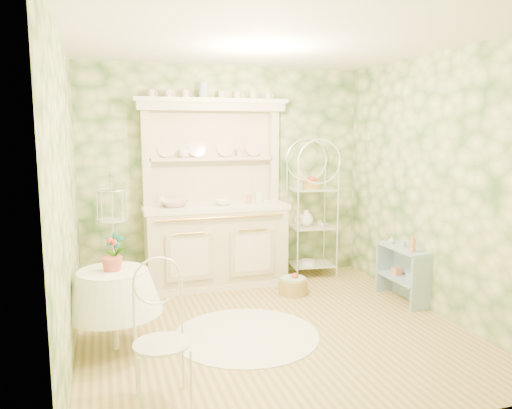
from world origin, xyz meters
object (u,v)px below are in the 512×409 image
object	(u,v)px
kitchen_dresser	(215,194)
cafe_chair	(162,346)
bakers_rack	(312,209)
round_table	(114,316)
birdcage_stand	(113,233)
side_shelf	(403,274)
floor_basket	(293,286)

from	to	relation	value
kitchen_dresser	cafe_chair	size ratio (longest dim) A/B	2.62
bakers_rack	round_table	distance (m)	3.05
round_table	birdcage_stand	distance (m)	1.48
side_shelf	kitchen_dresser	bearing A→B (deg)	150.10
kitchen_dresser	floor_basket	world-z (taller)	kitchen_dresser
bakers_rack	birdcage_stand	bearing A→B (deg)	-170.15
bakers_rack	side_shelf	bearing A→B (deg)	-58.08
bakers_rack	round_table	bearing A→B (deg)	-142.29
kitchen_dresser	birdcage_stand	size ratio (longest dim) A/B	1.50
cafe_chair	birdcage_stand	size ratio (longest dim) A/B	0.57
kitchen_dresser	birdcage_stand	distance (m)	1.28
birdcage_stand	kitchen_dresser	bearing A→B (deg)	6.26
kitchen_dresser	bakers_rack	distance (m)	1.32
bakers_rack	floor_basket	bearing A→B (deg)	-122.19
round_table	floor_basket	distance (m)	2.25
round_table	birdcage_stand	xyz separation A→B (m)	(0.04, 1.41, 0.46)
round_table	floor_basket	size ratio (longest dim) A/B	2.00
round_table	birdcage_stand	size ratio (longest dim) A/B	0.40
side_shelf	cafe_chair	distance (m)	3.17
side_shelf	birdcage_stand	bearing A→B (deg)	163.55
kitchen_dresser	round_table	size ratio (longest dim) A/B	3.74
round_table	cafe_chair	size ratio (longest dim) A/B	0.70
cafe_chair	floor_basket	bearing A→B (deg)	41.56
side_shelf	bakers_rack	bearing A→B (deg)	118.12
kitchen_dresser	round_table	distance (m)	2.16
cafe_chair	round_table	bearing A→B (deg)	99.22
bakers_rack	birdcage_stand	xyz separation A→B (m)	(-2.51, -0.16, -0.12)
side_shelf	birdcage_stand	xyz separation A→B (m)	(-3.10, 1.05, 0.46)
side_shelf	round_table	distance (m)	3.16
bakers_rack	birdcage_stand	size ratio (longest dim) A/B	1.16
side_shelf	cafe_chair	xyz separation A→B (m)	(-2.84, -1.39, 0.13)
side_shelf	birdcage_stand	distance (m)	3.30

